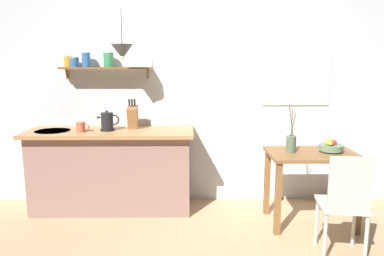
{
  "coord_description": "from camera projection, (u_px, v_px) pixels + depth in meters",
  "views": [
    {
      "loc": [
        -0.14,
        -3.72,
        1.68
      ],
      "look_at": [
        -0.1,
        0.25,
        0.95
      ],
      "focal_mm": 34.86,
      "sensor_mm": 36.0,
      "label": 1
    }
  ],
  "objects": [
    {
      "name": "electric_kettle",
      "position": [
        107.0,
        122.0,
        4.05
      ],
      "size": [
        0.24,
        0.16,
        0.22
      ],
      "color": "black",
      "rests_on": "kitchen_counter"
    },
    {
      "name": "fruit_bowl",
      "position": [
        331.0,
        147.0,
        3.78
      ],
      "size": [
        0.24,
        0.24,
        0.13
      ],
      "color": "slate",
      "rests_on": "dining_table"
    },
    {
      "name": "dining_chair_near",
      "position": [
        345.0,
        201.0,
        3.1
      ],
      "size": [
        0.43,
        0.44,
        0.93
      ],
      "color": "silver",
      "rests_on": "ground_plane"
    },
    {
      "name": "coffee_mug_by_sink",
      "position": [
        81.0,
        127.0,
        3.98
      ],
      "size": [
        0.14,
        0.09,
        0.11
      ],
      "color": "#C6664C",
      "rests_on": "kitchen_counter"
    },
    {
      "name": "back_wall",
      "position": [
        218.0,
        88.0,
        4.36
      ],
      "size": [
        6.8,
        0.11,
        2.7
      ],
      "color": "silver",
      "rests_on": "ground_plane"
    },
    {
      "name": "kitchen_counter",
      "position": [
        112.0,
        170.0,
        4.18
      ],
      "size": [
        1.83,
        0.63,
        0.92
      ],
      "color": "gray",
      "rests_on": "ground_plane"
    },
    {
      "name": "dining_table",
      "position": [
        312.0,
        167.0,
        3.78
      ],
      "size": [
        0.88,
        0.6,
        0.76
      ],
      "color": "brown",
      "rests_on": "ground_plane"
    },
    {
      "name": "ground_plane",
      "position": [
        202.0,
        220.0,
        3.96
      ],
      "size": [
        14.0,
        14.0,
        0.0
      ],
      "primitive_type": "plane",
      "color": "tan"
    },
    {
      "name": "knife_block",
      "position": [
        133.0,
        117.0,
        4.16
      ],
      "size": [
        0.11,
        0.19,
        0.34
      ],
      "color": "#9E6B3D",
      "rests_on": "kitchen_counter"
    },
    {
      "name": "wall_shelf",
      "position": [
        96.0,
        64.0,
        4.14
      ],
      "size": [
        1.02,
        0.2,
        0.3
      ],
      "color": "brown"
    },
    {
      "name": "pendant_lamp",
      "position": [
        122.0,
        52.0,
        3.8
      ],
      "size": [
        0.22,
        0.22,
        0.5
      ],
      "color": "black"
    },
    {
      "name": "twig_vase",
      "position": [
        291.0,
        143.0,
        3.75
      ],
      "size": [
        0.1,
        0.1,
        0.48
      ],
      "color": "#567056",
      "rests_on": "dining_table"
    }
  ]
}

